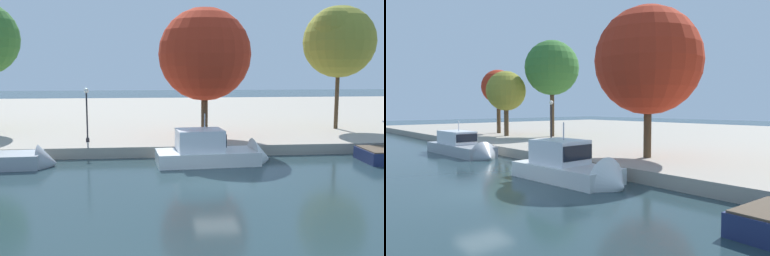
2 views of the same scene
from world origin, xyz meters
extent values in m
plane|color=#23383D|center=(0.00, 0.00, 0.00)|extent=(220.00, 220.00, 0.00)
cube|color=#A39989|center=(0.00, 35.15, 0.40)|extent=(120.00, 55.00, 0.79)
cone|color=#9EA3A8|center=(-10.38, 5.40, 0.22)|extent=(1.31, 2.53, 2.47)
cube|color=silver|center=(0.16, 5.19, 0.24)|extent=(6.96, 3.46, 1.36)
cone|color=silver|center=(3.93, 5.45, 0.24)|extent=(1.39, 2.92, 2.85)
cube|color=white|center=(-0.35, 5.15, 1.64)|extent=(3.20, 2.60, 1.44)
cube|color=black|center=(0.83, 5.23, 1.71)|extent=(0.97, 2.30, 0.86)
cylinder|color=silver|center=(-0.01, 5.18, 2.89)|extent=(0.08, 0.08, 1.06)
cylinder|color=#2D2D33|center=(-0.95, 7.96, 1.10)|extent=(0.29, 0.29, 0.62)
sphere|color=#2D2D33|center=(-0.95, 7.96, 1.49)|extent=(0.32, 0.32, 0.32)
cylinder|color=black|center=(-8.40, 10.50, 2.68)|extent=(0.12, 0.12, 3.77)
sphere|color=white|center=(-8.40, 10.50, 4.73)|extent=(0.36, 0.36, 0.36)
cylinder|color=black|center=(-8.40, 10.50, 0.94)|extent=(0.26, 0.26, 0.30)
cylinder|color=#4C3823|center=(0.86, 11.97, 2.76)|extent=(0.54, 0.54, 3.94)
sphere|color=#B22D19|center=(0.86, 11.97, 7.53)|extent=(7.46, 7.46, 7.46)
sphere|color=#B22D19|center=(1.55, 13.25, 8.86)|extent=(4.04, 4.04, 4.04)
sphere|color=#B22D19|center=(0.91, 12.61, 7.36)|extent=(3.96, 3.96, 3.96)
cylinder|color=#4C3823|center=(13.83, 16.00, 3.58)|extent=(0.36, 0.36, 5.58)
sphere|color=olive|center=(13.83, 16.00, 8.83)|extent=(6.55, 6.55, 6.55)
sphere|color=olive|center=(12.59, 16.12, 8.31)|extent=(3.94, 3.94, 3.94)
sphere|color=olive|center=(12.82, 15.02, 10.01)|extent=(3.70, 3.70, 3.70)
camera|label=1|loc=(-3.89, -24.45, 6.40)|focal=42.21mm
camera|label=2|loc=(16.68, -8.14, 4.31)|focal=33.79mm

